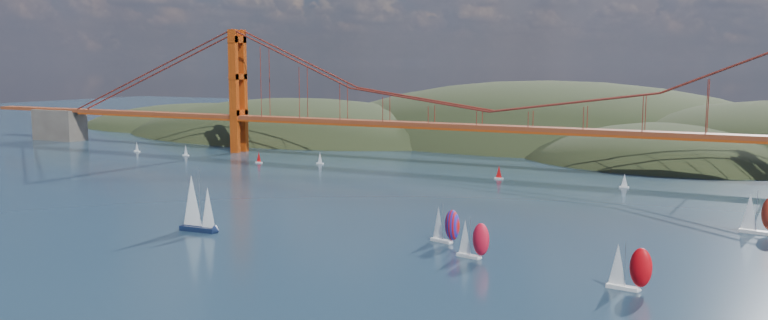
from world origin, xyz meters
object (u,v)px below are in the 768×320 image
at_px(racer_rwb, 445,224).
at_px(racer_1, 629,267).
at_px(racer_0, 473,239).
at_px(sloop_navy, 197,204).
at_px(racer_3, 760,213).

bearing_deg(racer_rwb, racer_1, -5.93).
bearing_deg(racer_0, racer_rwb, 149.38).
xyz_separation_m(racer_0, racer_rwb, (-10.22, 9.74, 0.07)).
relative_size(racer_0, racer_1, 0.96).
height_order(sloop_navy, racer_3, sloop_navy).
bearing_deg(sloop_navy, racer_1, -4.13).
bearing_deg(racer_1, sloop_navy, -174.25).
relative_size(racer_1, racer_3, 0.86).
distance_m(racer_3, racer_rwb, 75.38).
bearing_deg(racer_3, racer_0, -127.06).
xyz_separation_m(racer_0, racer_3, (52.41, 51.68, 0.88)).
height_order(racer_1, racer_rwb, racer_1).
height_order(racer_1, racer_3, racer_3).
xyz_separation_m(racer_3, racer_rwb, (-62.63, -41.94, -0.80)).
distance_m(sloop_navy, racer_3, 133.40).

